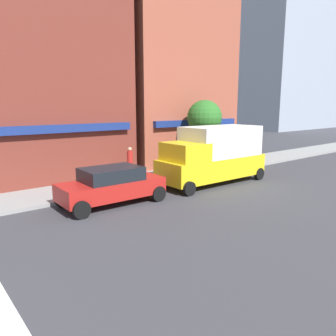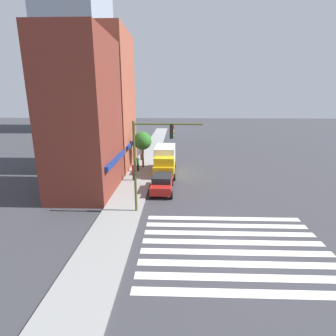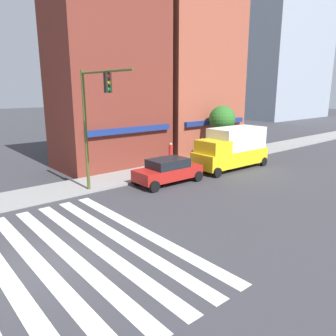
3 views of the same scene
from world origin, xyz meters
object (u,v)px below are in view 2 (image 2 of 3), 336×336
object	(u,v)px
pedestrian_red_jacket	(134,172)
pedestrian_grey_coat	(141,153)
sedan_red	(162,183)
traffic_signal	(149,152)
box_truck_yellow	(165,160)
pedestrian_green_top	(138,163)
street_tree	(143,141)

from	to	relation	value
pedestrian_red_jacket	pedestrian_grey_coat	world-z (taller)	same
sedan_red	traffic_signal	bearing A→B (deg)	173.40
box_truck_yellow	pedestrian_green_top	world-z (taller)	box_truck_yellow
street_tree	traffic_signal	bearing A→B (deg)	-170.49
pedestrian_green_top	traffic_signal	bearing A→B (deg)	-123.55
pedestrian_red_jacket	street_tree	distance (m)	5.89
traffic_signal	sedan_red	distance (m)	6.01
traffic_signal	street_tree	xyz separation A→B (m)	(12.94, 2.17, -1.27)
traffic_signal	pedestrian_grey_coat	bearing A→B (deg)	9.81
pedestrian_red_jacket	pedestrian_green_top	bearing A→B (deg)	152.43
box_truck_yellow	pedestrian_green_top	distance (m)	3.20
street_tree	pedestrian_red_jacket	bearing A→B (deg)	176.91
box_truck_yellow	pedestrian_green_top	xyz separation A→B (m)	(0.14, 3.16, -0.51)
traffic_signal	pedestrian_grey_coat	world-z (taller)	traffic_signal
sedan_red	street_tree	size ratio (longest dim) A/B	1.02
pedestrian_grey_coat	street_tree	xyz separation A→B (m)	(-3.80, -0.73, 2.30)
traffic_signal	street_tree	distance (m)	13.18
pedestrian_red_jacket	pedestrian_grey_coat	xyz separation A→B (m)	(9.21, 0.44, 0.00)
pedestrian_green_top	street_tree	distance (m)	3.04
box_truck_yellow	pedestrian_red_jacket	size ratio (longest dim) A/B	3.53
traffic_signal	pedestrian_grey_coat	size ratio (longest dim) A/B	3.87
pedestrian_red_jacket	pedestrian_grey_coat	bearing A→B (deg)	154.08
traffic_signal	pedestrian_red_jacket	distance (m)	8.68
pedestrian_grey_coat	traffic_signal	bearing A→B (deg)	-136.60
sedan_red	pedestrian_red_jacket	world-z (taller)	pedestrian_red_jacket
traffic_signal	sedan_red	world-z (taller)	traffic_signal
pedestrian_green_top	pedestrian_grey_coat	bearing A→B (deg)	47.21
pedestrian_green_top	street_tree	world-z (taller)	street_tree
traffic_signal	sedan_red	size ratio (longest dim) A/B	1.54
traffic_signal	pedestrian_grey_coat	distance (m)	17.36
box_truck_yellow	sedan_red	bearing A→B (deg)	-178.69
pedestrian_green_top	sedan_red	bearing A→B (deg)	-110.11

